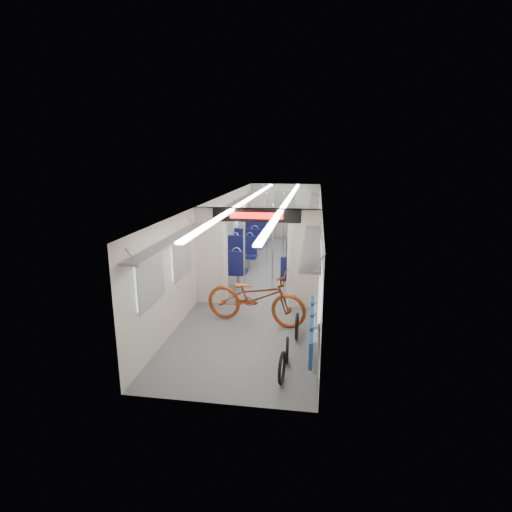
# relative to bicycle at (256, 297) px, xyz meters

# --- Properties ---
(carriage) EXTENTS (12.00, 12.02, 2.31)m
(carriage) POSITION_rel_bicycle_xyz_m (-0.13, 2.83, 0.92)
(carriage) COLOR #515456
(carriage) RESTS_ON ground
(bicycle) EXTENTS (2.31, 1.19, 1.15)m
(bicycle) POSITION_rel_bicycle_xyz_m (0.00, 0.00, 0.00)
(bicycle) COLOR #903914
(bicycle) RESTS_ON ground
(flip_bench) EXTENTS (0.12, 2.10, 0.51)m
(flip_bench) POSITION_rel_bicycle_xyz_m (1.22, -1.39, 0.00)
(flip_bench) COLOR gray
(flip_bench) RESTS_ON carriage
(bike_hoop_a) EXTENTS (0.10, 0.52, 0.52)m
(bike_hoop_a) POSITION_rel_bicycle_xyz_m (0.75, -2.23, -0.34)
(bike_hoop_a) COLOR black
(bike_hoop_a) RESTS_ON ground
(bike_hoop_b) EXTENTS (0.07, 0.47, 0.46)m
(bike_hoop_b) POSITION_rel_bicycle_xyz_m (0.79, -1.58, -0.37)
(bike_hoop_b) COLOR black
(bike_hoop_b) RESTS_ON ground
(bike_hoop_c) EXTENTS (0.06, 0.54, 0.54)m
(bike_hoop_c) POSITION_rel_bicycle_xyz_m (0.90, -0.66, -0.33)
(bike_hoop_c) COLOR black
(bike_hoop_c) RESTS_ON ground
(seat_bay_near_left) EXTENTS (0.93, 2.17, 1.13)m
(seat_bay_near_left) POSITION_rel_bicycle_xyz_m (-1.07, 3.21, -0.02)
(seat_bay_near_left) COLOR #0D0F3A
(seat_bay_near_left) RESTS_ON ground
(seat_bay_near_right) EXTENTS (0.90, 2.04, 1.09)m
(seat_bay_near_right) POSITION_rel_bicycle_xyz_m (0.80, 2.88, -0.04)
(seat_bay_near_right) COLOR #0D0F3A
(seat_bay_near_right) RESTS_ON ground
(seat_bay_far_left) EXTENTS (0.96, 2.29, 1.17)m
(seat_bay_far_left) POSITION_rel_bicycle_xyz_m (-1.07, 6.43, -0.01)
(seat_bay_far_left) COLOR #0D0F3A
(seat_bay_far_left) RESTS_ON ground
(seat_bay_far_right) EXTENTS (0.89, 2.00, 1.08)m
(seat_bay_far_right) POSITION_rel_bicycle_xyz_m (0.80, 6.28, -0.04)
(seat_bay_far_right) COLOR #0D0F3A
(seat_bay_far_right) RESTS_ON ground
(stanchion_near_left) EXTENTS (0.04, 0.04, 2.30)m
(stanchion_near_left) POSITION_rel_bicycle_xyz_m (-0.49, 1.41, 0.57)
(stanchion_near_left) COLOR silver
(stanchion_near_left) RESTS_ON ground
(stanchion_near_right) EXTENTS (0.04, 0.04, 2.30)m
(stanchion_near_right) POSITION_rel_bicycle_xyz_m (0.15, 1.89, 0.57)
(stanchion_near_right) COLOR silver
(stanchion_near_right) RESTS_ON ground
(stanchion_far_left) EXTENTS (0.05, 0.05, 2.30)m
(stanchion_far_left) POSITION_rel_bicycle_xyz_m (-0.39, 5.03, 0.57)
(stanchion_far_left) COLOR silver
(stanchion_far_left) RESTS_ON ground
(stanchion_far_right) EXTENTS (0.04, 0.04, 2.30)m
(stanchion_far_right) POSITION_rel_bicycle_xyz_m (0.16, 4.98, 0.57)
(stanchion_far_right) COLOR silver
(stanchion_far_right) RESTS_ON ground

